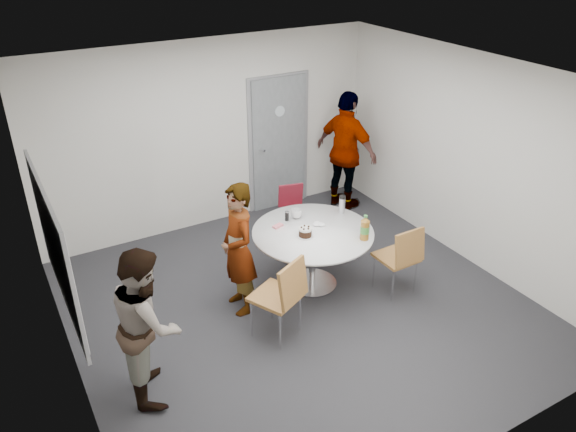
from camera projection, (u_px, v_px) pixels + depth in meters
floor at (300, 306)px, 6.65m from camera, size 5.00×5.00×0.00m
ceiling at (303, 80)px, 5.38m from camera, size 5.00×5.00×0.00m
wall_back at (210, 136)px, 7.93m from camera, size 5.00×0.00×5.00m
wall_left at (57, 269)px, 4.91m from camera, size 0.00×5.00×5.00m
wall_right at (470, 161)px, 7.11m from camera, size 0.00×5.00×5.00m
wall_front at (477, 339)px, 4.10m from camera, size 5.00×0.00×5.00m
door at (279, 144)px, 8.55m from camera, size 1.02×0.17×2.12m
whiteboard at (55, 248)px, 5.04m from camera, size 0.04×1.90×1.25m
table at (315, 238)px, 6.75m from camera, size 1.46×1.46×1.07m
chair_near_left at (283, 292)px, 5.89m from camera, size 0.63×0.66×0.98m
chair_near_right at (402, 254)px, 6.62m from camera, size 0.45×0.48×0.92m
chair_far at (292, 206)px, 7.92m from camera, size 0.45×0.48×0.78m
person_main at (238, 250)px, 6.27m from camera, size 0.42×0.60×1.59m
person_left at (148, 323)px, 5.15m from camera, size 0.76×0.88×1.57m
person_right at (346, 152)px, 8.52m from camera, size 0.75×1.17×1.86m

